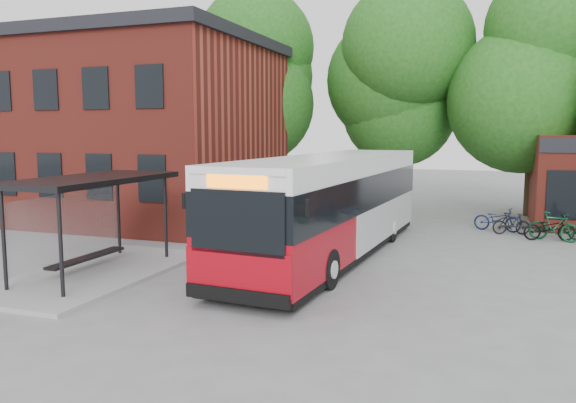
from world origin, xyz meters
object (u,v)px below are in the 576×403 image
(bus_shelter, at_px, (94,226))
(bicycle_3, at_px, (554,227))
(bicycle_0, at_px, (497,219))
(bicycle_2, at_px, (549,228))
(city_bus, at_px, (332,207))
(bicycle_1, at_px, (511,224))

(bus_shelter, distance_m, bicycle_3, 16.55)
(bicycle_0, bearing_deg, bicycle_3, -115.99)
(bicycle_2, distance_m, bicycle_3, 0.18)
(city_bus, distance_m, bicycle_0, 8.84)
(bicycle_0, xyz_separation_m, bicycle_2, (1.85, -1.55, 0.00))
(bus_shelter, distance_m, bicycle_1, 16.05)
(city_bus, relative_size, bicycle_1, 8.91)
(bus_shelter, xyz_separation_m, bicycle_1, (11.55, 11.10, -1.00))
(bicycle_2, bearing_deg, bicycle_3, -119.54)
(bicycle_0, height_order, bicycle_2, same)
(bus_shelter, bearing_deg, bicycle_2, 38.42)
(bus_shelter, height_order, city_bus, city_bus)
(bicycle_0, height_order, bicycle_3, bicycle_3)
(city_bus, bearing_deg, bus_shelter, -136.65)
(bicycle_0, distance_m, bicycle_3, 2.57)
(city_bus, distance_m, bicycle_3, 9.13)
(city_bus, relative_size, bicycle_0, 6.97)
(city_bus, xyz_separation_m, bicycle_1, (5.79, 6.34, -1.23))
(bus_shelter, bearing_deg, bicycle_0, 46.86)
(city_bus, distance_m, bicycle_2, 9.03)
(bicycle_1, xyz_separation_m, bicycle_3, (1.48, -0.93, 0.11))
(city_bus, height_order, bicycle_1, city_bus)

